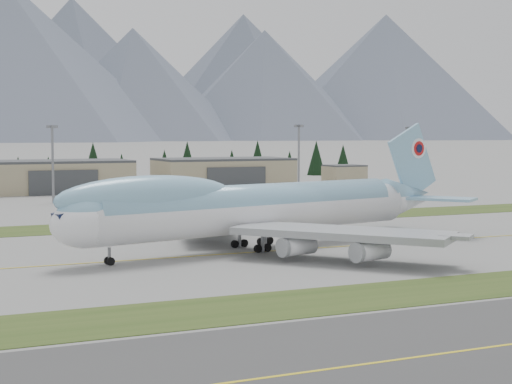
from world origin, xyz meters
name	(u,v)px	position (x,y,z in m)	size (l,w,h in m)	color
ground	(295,250)	(0.00, 0.00, 0.00)	(7000.00, 7000.00, 0.00)	slate
grass_strip_near	(429,291)	(0.00, -38.00, 0.00)	(400.00, 14.00, 0.08)	#314719
grass_strip_far	(205,222)	(0.00, 45.00, 0.00)	(400.00, 18.00, 0.08)	#314719
taxiway_line_main	(295,250)	(0.00, 0.00, 0.00)	(400.00, 0.40, 0.02)	yellow
boeing_747_freighter	(255,207)	(-6.02, 3.09, 7.18)	(82.95, 69.61, 21.77)	white
hangar_center	(57,176)	(-15.00, 149.90, 5.39)	(48.00, 26.60, 10.80)	tan
hangar_right	(223,173)	(45.00, 149.90, 5.39)	(48.00, 26.60, 10.80)	tan
control_shed	(344,174)	(95.00, 148.00, 3.80)	(14.00, 12.00, 7.60)	tan
floodlight_masts	(153,146)	(7.26, 110.71, 15.91)	(199.52, 7.91, 24.26)	slate
service_vehicle_b	(198,194)	(26.60, 125.06, 0.00)	(1.19, 3.40, 1.12)	gold
service_vehicle_c	(303,191)	(62.97, 120.88, 0.00)	(1.59, 3.92, 1.14)	silver
conifer_belt	(96,163)	(11.61, 212.85, 7.22)	(271.36, 16.48, 16.70)	black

